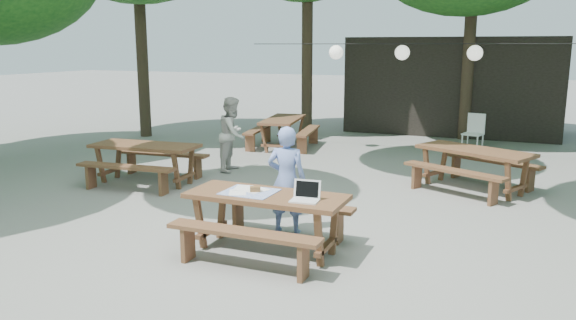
# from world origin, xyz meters

# --- Properties ---
(ground) EXTENTS (80.00, 80.00, 0.00)m
(ground) POSITION_xyz_m (0.00, 0.00, 0.00)
(ground) COLOR slate
(ground) RESTS_ON ground
(pavilion) EXTENTS (6.00, 3.00, 2.80)m
(pavilion) POSITION_xyz_m (0.50, 10.50, 1.40)
(pavilion) COLOR black
(pavilion) RESTS_ON ground
(main_picnic_table) EXTENTS (2.00, 1.58, 0.75)m
(main_picnic_table) POSITION_xyz_m (-0.40, -1.03, 0.39)
(main_picnic_table) COLOR #4D341B
(main_picnic_table) RESTS_ON ground
(picnic_table_nw) EXTENTS (2.06, 1.73, 0.75)m
(picnic_table_nw) POSITION_xyz_m (-4.01, 1.34, 0.39)
(picnic_table_nw) COLOR #4D341B
(picnic_table_nw) RESTS_ON ground
(picnic_table_ne) EXTENTS (2.40, 2.24, 0.75)m
(picnic_table_ne) POSITION_xyz_m (1.73, 3.20, 0.39)
(picnic_table_ne) COLOR #4D341B
(picnic_table_ne) RESTS_ON ground
(picnic_table_far_w) EXTENTS (1.88, 2.14, 0.75)m
(picnic_table_far_w) POSITION_xyz_m (-3.13, 5.83, 0.39)
(picnic_table_far_w) COLOR #4D341B
(picnic_table_far_w) RESTS_ON ground
(woman) EXTENTS (0.59, 0.44, 1.50)m
(woman) POSITION_xyz_m (-0.46, -0.24, 0.75)
(woman) COLOR #7B94E0
(woman) RESTS_ON ground
(second_person) EXTENTS (0.68, 0.82, 1.54)m
(second_person) POSITION_xyz_m (-3.02, 2.96, 0.77)
(second_person) COLOR silver
(second_person) RESTS_ON ground
(plastic_chair) EXTENTS (0.54, 0.54, 0.90)m
(plastic_chair) POSITION_xyz_m (1.37, 7.36, 0.26)
(plastic_chair) COLOR white
(plastic_chair) RESTS_ON ground
(laptop) EXTENTS (0.35, 0.29, 0.24)m
(laptop) POSITION_xyz_m (0.16, -1.12, 0.81)
(laptop) COLOR white
(laptop) RESTS_ON main_picnic_table
(tabletop_clutter) EXTENTS (0.66, 0.56, 0.08)m
(tabletop_clutter) POSITION_xyz_m (-0.63, -1.03, 0.76)
(tabletop_clutter) COLOR #3658B8
(tabletop_clutter) RESTS_ON main_picnic_table
(paper_lanterns) EXTENTS (9.00, 0.34, 0.38)m
(paper_lanterns) POSITION_xyz_m (-0.19, 6.00, 2.40)
(paper_lanterns) COLOR black
(paper_lanterns) RESTS_ON ground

